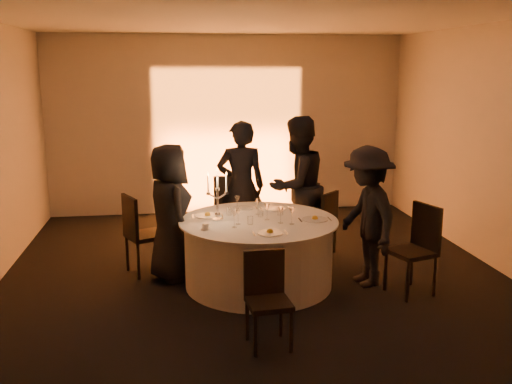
{
  "coord_description": "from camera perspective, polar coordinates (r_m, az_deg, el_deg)",
  "views": [
    {
      "loc": [
        -0.94,
        -6.16,
        2.45
      ],
      "look_at": [
        0.0,
        0.2,
        1.05
      ],
      "focal_mm": 40.0,
      "sensor_mm": 36.0,
      "label": 1
    }
  ],
  "objects": [
    {
      "name": "chair_left",
      "position": [
        6.99,
        -11.56,
        -3.73
      ],
      "size": [
        0.57,
        0.57,
        0.98
      ],
      "rotation": [
        0.0,
        0.0,
        2.0
      ],
      "color": "black",
      "rests_on": "floor"
    },
    {
      "name": "wine_glass_b",
      "position": [
        6.79,
        -1.9,
        -0.85
      ],
      "size": [
        0.07,
        0.07,
        0.19
      ],
      "color": "silver",
      "rests_on": "banquet_table"
    },
    {
      "name": "chair_right",
      "position": [
        6.53,
        15.84,
        -5.01
      ],
      "size": [
        0.55,
        0.55,
        0.99
      ],
      "rotation": [
        0.0,
        0.0,
        -1.26
      ],
      "color": "black",
      "rests_on": "floor"
    },
    {
      "name": "wine_glass_d",
      "position": [
        6.12,
        -2.19,
        -2.33
      ],
      "size": [
        0.07,
        0.07,
        0.19
      ],
      "color": "silver",
      "rests_on": "banquet_table"
    },
    {
      "name": "chair_front",
      "position": [
        5.18,
        1.09,
        -10.09
      ],
      "size": [
        0.41,
        0.41,
        0.86
      ],
      "rotation": [
        0.0,
        0.0,
        0.09
      ],
      "color": "black",
      "rests_on": "floor"
    },
    {
      "name": "wine_glass_g",
      "position": [
        6.65,
        0.17,
        -1.12
      ],
      "size": [
        0.07,
        0.07,
        0.19
      ],
      "color": "silver",
      "rests_on": "banquet_table"
    },
    {
      "name": "plate_left",
      "position": [
        6.62,
        -4.86,
        -2.31
      ],
      "size": [
        0.36,
        0.29,
        0.08
      ],
      "color": "white",
      "rests_on": "banquet_table"
    },
    {
      "name": "candelabra",
      "position": [
        6.41,
        -3.86,
        -1.01
      ],
      "size": [
        0.25,
        0.12,
        0.6
      ],
      "color": "silver",
      "rests_on": "banquet_table"
    },
    {
      "name": "guest_right",
      "position": [
        6.59,
        11.05,
        -2.42
      ],
      "size": [
        0.72,
        1.11,
        1.61
      ],
      "primitive_type": "imported",
      "rotation": [
        0.0,
        0.0,
        -1.44
      ],
      "color": "black",
      "rests_on": "floor"
    },
    {
      "name": "chair_back_left",
      "position": [
        7.83,
        -2.53,
        -1.48
      ],
      "size": [
        0.5,
        0.5,
        1.04
      ],
      "rotation": [
        0.0,
        0.0,
        3.03
      ],
      "color": "black",
      "rests_on": "floor"
    },
    {
      "name": "guest_left",
      "position": [
        6.71,
        -8.63,
        -2.05
      ],
      "size": [
        0.74,
        0.91,
        1.61
      ],
      "primitive_type": "imported",
      "rotation": [
        0.0,
        0.0,
        1.91
      ],
      "color": "black",
      "rests_on": "floor"
    },
    {
      "name": "wall_front",
      "position": [
        2.97,
        10.55,
        -6.6
      ],
      "size": [
        7.0,
        0.0,
        7.0
      ],
      "primitive_type": "plane",
      "rotation": [
        -1.57,
        0.0,
        0.0
      ],
      "color": "beige",
      "rests_on": "floor"
    },
    {
      "name": "guest_back_right",
      "position": [
        7.54,
        4.12,
        0.58
      ],
      "size": [
        1.13,
        1.07,
        1.85
      ],
      "primitive_type": "imported",
      "rotation": [
        0.0,
        0.0,
        -2.57
      ],
      "color": "black",
      "rests_on": "floor"
    },
    {
      "name": "ceiling",
      "position": [
        6.25,
        0.28,
        17.34
      ],
      "size": [
        7.0,
        7.0,
        0.0
      ],
      "primitive_type": "plane",
      "rotation": [
        3.14,
        0.0,
        0.0
      ],
      "color": "silver",
      "rests_on": "wall_back"
    },
    {
      "name": "chair_back_right",
      "position": [
        7.63,
        6.72,
        -2.75
      ],
      "size": [
        0.53,
        0.53,
        0.86
      ],
      "rotation": [
        0.0,
        0.0,
        -2.38
      ],
      "color": "black",
      "rests_on": "floor"
    },
    {
      "name": "wall_right",
      "position": [
        7.37,
        24.05,
        3.82
      ],
      "size": [
        0.0,
        7.0,
        7.0
      ],
      "primitive_type": "plane",
      "rotation": [
        1.57,
        0.0,
        -1.57
      ],
      "color": "beige",
      "rests_on": "floor"
    },
    {
      "name": "banquet_table",
      "position": [
        6.56,
        0.26,
        -6.06
      ],
      "size": [
        1.8,
        1.8,
        0.77
      ],
      "color": "black",
      "rests_on": "floor"
    },
    {
      "name": "floor",
      "position": [
        6.69,
        0.25,
        -9.18
      ],
      "size": [
        7.0,
        7.0,
        0.0
      ],
      "primitive_type": "plane",
      "color": "black",
      "rests_on": "ground"
    },
    {
      "name": "plate_back_right",
      "position": [
        6.94,
        1.94,
        -1.67
      ],
      "size": [
        0.36,
        0.27,
        0.01
      ],
      "color": "white",
      "rests_on": "banquet_table"
    },
    {
      "name": "tumbler_b",
      "position": [
        6.64,
        -2.73,
        -1.97
      ],
      "size": [
        0.07,
        0.07,
        0.09
      ],
      "primitive_type": "cylinder",
      "color": "silver",
      "rests_on": "banquet_table"
    },
    {
      "name": "wine_glass_c",
      "position": [
        6.25,
        3.62,
        -2.03
      ],
      "size": [
        0.07,
        0.07,
        0.19
      ],
      "color": "silver",
      "rests_on": "banquet_table"
    },
    {
      "name": "wall_back",
      "position": [
        9.75,
        -2.86,
        6.7
      ],
      "size": [
        7.0,
        0.0,
        7.0
      ],
      "primitive_type": "plane",
      "rotation": [
        1.57,
        0.0,
        0.0
      ],
      "color": "beige",
      "rests_on": "floor"
    },
    {
      "name": "plate_back_left",
      "position": [
        6.95,
        -1.34,
        -1.63
      ],
      "size": [
        0.35,
        0.26,
        0.01
      ],
      "color": "white",
      "rests_on": "banquet_table"
    },
    {
      "name": "wine_glass_e",
      "position": [
        6.42,
        1.12,
        -1.61
      ],
      "size": [
        0.07,
        0.07,
        0.19
      ],
      "color": "silver",
      "rests_on": "banquet_table"
    },
    {
      "name": "wine_glass_f",
      "position": [
        6.24,
        -1.8,
        -2.03
      ],
      "size": [
        0.07,
        0.07,
        0.19
      ],
      "color": "silver",
      "rests_on": "banquet_table"
    },
    {
      "name": "coffee_cup",
      "position": [
        6.1,
        -5.06,
        -3.46
      ],
      "size": [
        0.11,
        0.11,
        0.07
      ],
      "color": "white",
      "rests_on": "banquet_table"
    },
    {
      "name": "plate_front",
      "position": [
        5.92,
        1.4,
        -4.02
      ],
      "size": [
        0.36,
        0.27,
        0.08
      ],
      "color": "white",
      "rests_on": "banquet_table"
    },
    {
      "name": "tumbler_c",
      "position": [
        6.65,
        2.45,
        -1.96
      ],
      "size": [
        0.07,
        0.07,
        0.09
      ],
      "primitive_type": "cylinder",
      "color": "silver",
      "rests_on": "banquet_table"
    },
    {
      "name": "tumbler_d",
      "position": [
        6.26,
        -0.58,
        -2.85
      ],
      "size": [
        0.07,
        0.07,
        0.09
      ],
      "primitive_type": "cylinder",
      "color": "silver",
      "rests_on": "banquet_table"
    },
    {
      "name": "wine_glass_a",
      "position": [
        6.28,
        2.48,
        -1.93
      ],
      "size": [
        0.07,
        0.07,
        0.19
      ],
      "color": "silver",
      "rests_on": "banquet_table"
    },
    {
      "name": "guest_back_left",
      "position": [
        7.65,
        -1.51,
        0.52
      ],
      "size": [
        0.66,
        0.45,
        1.78
      ],
      "primitive_type": "imported",
      "rotation": [
        0.0,
        0.0,
        3.11
      ],
      "color": "black",
      "rests_on": "floor"
    },
    {
      "name": "plate_right",
      "position": [
        6.47,
        5.9,
        -2.66
      ],
      "size": [
        0.36,
        0.29,
        0.08
      ],
      "color": "white",
      "rests_on": "banquet_table"
    },
    {
      "name": "tumbler_a",
      "position": [
        6.57,
        0.46,
        -2.12
      ],
      "size": [
        0.07,
        0.07,
        0.09
      ],
      "primitive_type": "cylinder",
      "color": "silver",
      "rests_on": "banquet_table"
    },
    {
      "name": "uplighter_fixture",
      "position": [
        9.7,
        -2.59,
        -2.03
      ],
      "size": [
        0.25,
        0.12,
        0.1
      ],
      "primitive_type": "cube",
      "color": "black",
      "rests_on": "floor"
    }
  ]
}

